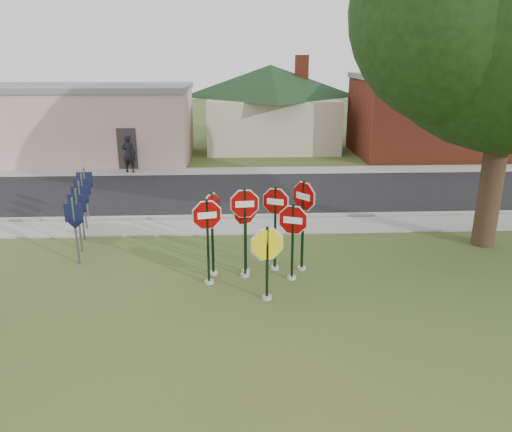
{
  "coord_description": "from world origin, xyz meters",
  "views": [
    {
      "loc": [
        -0.47,
        -11.13,
        5.81
      ],
      "look_at": [
        0.14,
        2.0,
        1.55
      ],
      "focal_mm": 35.0,
      "sensor_mm": 36.0,
      "label": 1
    }
  ],
  "objects_px": {
    "stop_sign_center": "(245,220)",
    "pedestrian": "(129,154)",
    "stop_sign_yellow": "(267,255)",
    "stop_sign_left": "(207,230)"
  },
  "relations": [
    {
      "from": "stop_sign_yellow",
      "to": "pedestrian",
      "type": "height_order",
      "value": "stop_sign_yellow"
    },
    {
      "from": "stop_sign_center",
      "to": "pedestrian",
      "type": "distance_m",
      "value": 13.97
    },
    {
      "from": "stop_sign_center",
      "to": "pedestrian",
      "type": "bearing_deg",
      "value": 113.58
    },
    {
      "from": "stop_sign_yellow",
      "to": "stop_sign_left",
      "type": "distance_m",
      "value": 1.79
    },
    {
      "from": "stop_sign_yellow",
      "to": "stop_sign_left",
      "type": "height_order",
      "value": "stop_sign_left"
    },
    {
      "from": "stop_sign_left",
      "to": "pedestrian",
      "type": "xyz_separation_m",
      "value": [
        -4.61,
        13.19,
        -0.48
      ]
    },
    {
      "from": "stop_sign_yellow",
      "to": "stop_sign_center",
      "type": "bearing_deg",
      "value": 110.41
    },
    {
      "from": "stop_sign_center",
      "to": "pedestrian",
      "type": "relative_size",
      "value": 1.37
    },
    {
      "from": "stop_sign_yellow",
      "to": "stop_sign_left",
      "type": "relative_size",
      "value": 0.83
    },
    {
      "from": "stop_sign_yellow",
      "to": "pedestrian",
      "type": "bearing_deg",
      "value": 113.28
    }
  ]
}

